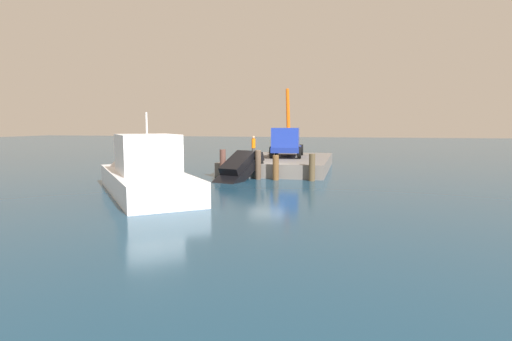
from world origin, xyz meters
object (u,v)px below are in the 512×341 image
at_px(dock_worker, 253,146).
at_px(salvaged_car, 238,169).
at_px(crane_truck, 287,142).
at_px(moored_yacht, 141,181).

distance_m(dock_worker, salvaged_car, 7.04).
distance_m(crane_truck, salvaged_car, 8.51).
relative_size(crane_truck, moored_yacht, 0.84).
distance_m(crane_truck, moored_yacht, 15.23).
xyz_separation_m(dock_worker, moored_yacht, (12.34, -4.14, -1.50)).
xyz_separation_m(dock_worker, salvaged_car, (6.91, 0.49, -1.27)).
relative_size(dock_worker, salvaged_car, 0.38).
bearing_deg(moored_yacht, crane_truck, 152.97).
bearing_deg(moored_yacht, salvaged_car, 139.50).
height_order(crane_truck, dock_worker, crane_truck).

